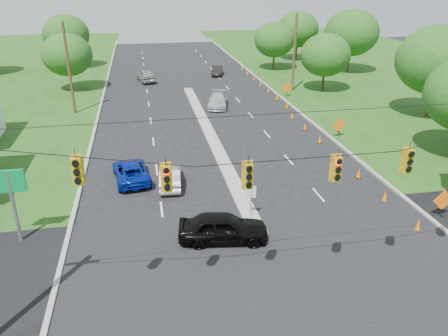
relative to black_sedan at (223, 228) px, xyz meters
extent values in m
plane|color=black|center=(1.99, -4.02, -0.80)|extent=(160.00, 160.00, 0.00)
cube|color=black|center=(1.99, -4.02, -0.80)|extent=(160.00, 14.00, 0.02)
cube|color=gray|center=(-8.11, 25.98, -0.80)|extent=(0.25, 110.00, 0.16)
cube|color=gray|center=(12.09, 25.98, -0.80)|extent=(0.25, 110.00, 0.16)
cube|color=gray|center=(1.99, 16.98, -0.80)|extent=(1.00, 34.00, 0.18)
cylinder|color=gray|center=(1.99, 1.98, 0.10)|extent=(0.06, 0.06, 1.80)
cube|color=white|center=(1.99, 1.98, 0.90)|extent=(0.55, 0.04, 0.70)
cylinder|color=black|center=(1.99, -5.02, 6.20)|extent=(24.00, 0.04, 0.04)
cube|color=gold|center=(-6.01, -5.02, 5.95)|extent=(0.34, 0.24, 1.00)
cube|color=gold|center=(-3.01, -5.02, 5.43)|extent=(0.34, 0.24, 1.00)
cube|color=gold|center=(-0.01, -5.02, 5.25)|extent=(0.34, 0.24, 1.00)
cube|color=gold|center=(3.49, -5.02, 5.25)|extent=(0.34, 0.24, 1.00)
cube|color=gold|center=(6.49, -5.02, 5.34)|extent=(0.34, 0.24, 1.00)
cylinder|color=#422D1C|center=(-10.51, 25.98, 3.70)|extent=(0.28, 0.28, 9.00)
cylinder|color=#422D1C|center=(14.49, 30.98, 3.70)|extent=(0.28, 0.28, 9.00)
cylinder|color=gray|center=(-10.51, 1.98, 1.20)|extent=(0.20, 0.20, 4.00)
cube|color=#017C37|center=(-10.51, 1.98, 2.70)|extent=(1.60, 0.15, 1.20)
cone|color=#FB6600|center=(10.71, -1.02, -0.45)|extent=(0.32, 0.32, 0.70)
cone|color=#FB6600|center=(10.71, 2.48, -0.45)|extent=(0.32, 0.32, 0.70)
cone|color=#FB6600|center=(10.71, 5.98, -0.45)|extent=(0.32, 0.32, 0.70)
cone|color=#FB6600|center=(10.71, 9.48, -0.45)|extent=(0.32, 0.32, 0.70)
cone|color=#FB6600|center=(10.71, 12.98, -0.45)|extent=(0.32, 0.32, 0.70)
cone|color=#FB6600|center=(10.71, 16.48, -0.45)|extent=(0.32, 0.32, 0.70)
cone|color=#FB6600|center=(10.71, 19.98, -0.45)|extent=(0.32, 0.32, 0.70)
cone|color=#FB6600|center=(11.31, 23.48, -0.45)|extent=(0.32, 0.32, 0.70)
cone|color=#FB6600|center=(11.31, 26.98, -0.45)|extent=(0.32, 0.32, 0.70)
cone|color=#FB6600|center=(11.31, 30.48, -0.45)|extent=(0.32, 0.32, 0.70)
cone|color=#FB6600|center=(11.31, 33.98, -0.45)|extent=(0.32, 0.32, 0.70)
cone|color=#FB6600|center=(11.31, 37.48, -0.45)|extent=(0.32, 0.32, 0.70)
cone|color=#FB6600|center=(11.31, 40.98, -0.45)|extent=(0.32, 0.32, 0.70)
cone|color=#FB6600|center=(11.31, 44.48, -0.45)|extent=(0.32, 0.32, 0.70)
cube|color=black|center=(12.79, -0.02, -0.25)|extent=(0.06, 0.58, 0.26)
cube|color=black|center=(12.79, -0.02, -0.25)|extent=(0.06, 0.58, 0.26)
cube|color=orange|center=(12.79, -0.02, 0.35)|extent=(1.27, 0.05, 1.27)
cube|color=black|center=(12.79, 13.98, -0.25)|extent=(0.06, 0.58, 0.26)
cube|color=black|center=(12.79, 13.98, -0.25)|extent=(0.06, 0.58, 0.26)
cube|color=orange|center=(12.79, 13.98, 0.35)|extent=(1.27, 0.05, 1.27)
cube|color=black|center=(12.79, 27.98, -0.25)|extent=(0.06, 0.58, 0.26)
cube|color=black|center=(12.79, 27.98, -0.25)|extent=(0.06, 0.58, 0.26)
cube|color=orange|center=(12.79, 27.98, 0.35)|extent=(1.27, 0.05, 1.27)
cylinder|color=black|center=(-12.01, 35.98, 0.46)|extent=(0.28, 0.28, 2.52)
ellipsoid|color=#194C14|center=(-12.01, 35.98, 3.54)|extent=(5.88, 5.88, 5.04)
cylinder|color=black|center=(-14.01, 50.98, 0.64)|extent=(0.28, 0.28, 2.88)
ellipsoid|color=#194C14|center=(-14.01, 50.98, 4.16)|extent=(6.72, 6.72, 5.76)
cylinder|color=black|center=(23.99, 17.98, 0.82)|extent=(0.28, 0.28, 3.24)
ellipsoid|color=#194C14|center=(23.99, 17.98, 4.78)|extent=(7.56, 7.56, 6.48)
cylinder|color=black|center=(17.99, 29.98, 0.46)|extent=(0.28, 0.28, 2.52)
ellipsoid|color=#194C14|center=(17.99, 29.98, 3.54)|extent=(5.88, 5.88, 5.04)
cylinder|color=black|center=(25.99, 39.98, 0.82)|extent=(0.28, 0.28, 3.24)
ellipsoid|color=#194C14|center=(25.99, 39.98, 4.78)|extent=(7.56, 7.56, 6.48)
cylinder|color=black|center=(21.99, 50.98, 0.64)|extent=(0.28, 0.28, 2.88)
ellipsoid|color=#194C14|center=(21.99, 50.98, 4.16)|extent=(6.72, 6.72, 5.76)
cylinder|color=black|center=(15.99, 43.98, 0.46)|extent=(0.28, 0.28, 2.52)
ellipsoid|color=#194C14|center=(15.99, 43.98, 3.54)|extent=(5.88, 5.88, 5.04)
imported|color=black|center=(0.00, 0.00, 0.00)|extent=(4.91, 2.55, 1.60)
imported|color=#B8A1A6|center=(-2.22, 7.21, -0.15)|extent=(1.66, 4.00, 1.29)
imported|color=#051A8E|center=(-4.77, 8.59, -0.14)|extent=(2.78, 4.95, 1.31)
imported|color=#A8A9AF|center=(4.27, 25.58, -0.10)|extent=(2.99, 5.13, 1.40)
imported|color=gray|center=(-2.94, 39.41, 0.01)|extent=(2.79, 5.03, 1.62)
imported|color=black|center=(7.05, 41.71, -0.15)|extent=(2.32, 4.17, 1.30)
camera|label=1|loc=(-3.65, -19.28, 12.05)|focal=35.00mm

